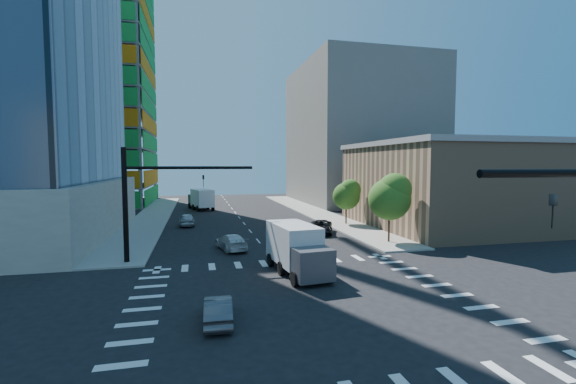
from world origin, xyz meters
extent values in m
plane|color=black|center=(0.00, 0.00, 0.00)|extent=(160.00, 160.00, 0.00)
cube|color=silver|center=(0.00, 0.00, 0.01)|extent=(20.00, 20.00, 0.01)
cube|color=gray|center=(12.50, 40.00, 0.07)|extent=(5.00, 60.00, 0.15)
cube|color=gray|center=(-12.50, 40.00, 0.07)|extent=(5.00, 60.00, 0.15)
cube|color=green|center=(-14.90, 62.00, 24.50)|extent=(0.12, 24.00, 49.00)
cube|color=orange|center=(-27.50, 49.40, 24.50)|extent=(24.00, 0.12, 49.00)
cube|color=tan|center=(25.00, 22.00, 5.00)|extent=(20.00, 22.00, 10.00)
cube|color=gray|center=(25.00, 22.00, 10.30)|extent=(20.50, 22.50, 0.60)
cube|color=#68635E|center=(27.00, 55.00, 14.00)|extent=(24.00, 30.00, 28.00)
imported|color=black|center=(4.00, -11.50, 6.45)|extent=(0.16, 0.20, 1.00)
cylinder|color=black|center=(-11.50, 11.50, 4.65)|extent=(0.40, 0.40, 9.00)
cylinder|color=black|center=(-6.50, 11.50, 7.55)|extent=(10.00, 0.24, 0.24)
imported|color=black|center=(-5.50, 11.50, 6.45)|extent=(0.16, 0.20, 1.00)
cylinder|color=#382316|center=(12.50, 14.00, 1.29)|extent=(0.20, 0.20, 2.27)
sphere|color=#214F15|center=(12.50, 14.00, 4.38)|extent=(4.16, 4.16, 4.16)
sphere|color=#4B7F2A|center=(12.90, 13.70, 5.35)|extent=(3.25, 3.25, 3.25)
cylinder|color=#382316|center=(12.80, 26.00, 1.11)|extent=(0.20, 0.20, 1.92)
sphere|color=#214F15|center=(12.80, 26.00, 3.72)|extent=(3.52, 3.52, 3.52)
sphere|color=#4B7F2A|center=(13.20, 25.70, 4.55)|extent=(2.75, 2.75, 2.75)
imported|color=black|center=(7.59, 20.58, 0.75)|extent=(4.14, 5.89, 1.49)
imported|color=silver|center=(-3.03, 14.60, 0.72)|extent=(2.99, 5.24, 1.43)
imported|color=#A7ABAE|center=(-7.33, 29.85, 0.80)|extent=(2.05, 4.73, 1.59)
imported|color=#4C4B50|center=(-5.10, -1.69, 0.63)|extent=(1.50, 3.90, 1.27)
cube|color=silver|center=(0.94, 5.49, 2.05)|extent=(3.17, 5.64, 2.80)
cube|color=#45474E|center=(0.94, 5.49, 1.35)|extent=(2.68, 2.21, 2.05)
cube|color=white|center=(-5.44, 47.79, 2.11)|extent=(4.03, 6.05, 2.88)
cube|color=#45474E|center=(-5.44, 47.79, 1.39)|extent=(2.99, 2.60, 2.11)
camera|label=1|loc=(-6.02, -20.51, 7.80)|focal=24.00mm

